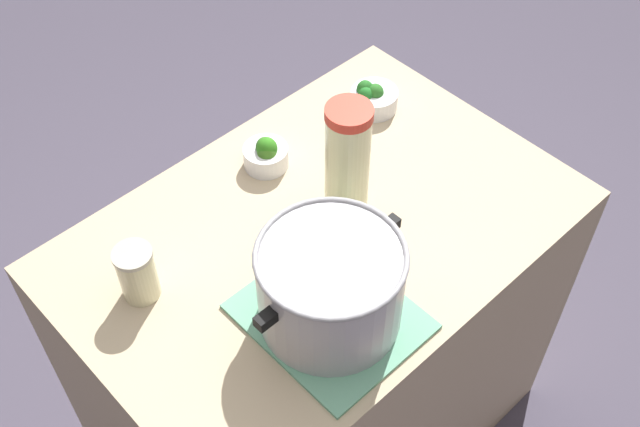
# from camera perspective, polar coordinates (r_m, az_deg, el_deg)

# --- Properties ---
(ground_plane) EXTENTS (8.00, 8.00, 0.00)m
(ground_plane) POSITION_cam_1_polar(r_m,az_deg,el_deg) (2.49, 0.00, -14.73)
(ground_plane) COLOR #4B4656
(counter_slab) EXTENTS (1.11, 0.75, 0.91)m
(counter_slab) POSITION_cam_1_polar(r_m,az_deg,el_deg) (2.09, 0.00, -9.16)
(counter_slab) COLOR tan
(counter_slab) RESTS_ON ground_plane
(dish_cloth) EXTENTS (0.29, 0.34, 0.01)m
(dish_cloth) POSITION_cam_1_polar(r_m,az_deg,el_deg) (1.58, 0.72, -7.40)
(dish_cloth) COLOR #6AAA89
(dish_cloth) RESTS_ON counter_slab
(cooking_pot) EXTENTS (0.36, 0.29, 0.20)m
(cooking_pot) POSITION_cam_1_polar(r_m,az_deg,el_deg) (1.50, 0.76, -5.16)
(cooking_pot) COLOR #B7B7BC
(cooking_pot) RESTS_ON dish_cloth
(lemonade_pitcher) EXTENTS (0.10, 0.10, 0.30)m
(lemonade_pitcher) POSITION_cam_1_polar(r_m,az_deg,el_deg) (1.65, 1.99, 3.66)
(lemonade_pitcher) COLOR beige
(lemonade_pitcher) RESTS_ON counter_slab
(mason_jar) EXTENTS (0.08, 0.08, 0.13)m
(mason_jar) POSITION_cam_1_polar(r_m,az_deg,el_deg) (1.61, -13.01, -4.20)
(mason_jar) COLOR beige
(mason_jar) RESTS_ON counter_slab
(broccoli_bowl_front) EXTENTS (0.11, 0.11, 0.08)m
(broccoli_bowl_front) POSITION_cam_1_polar(r_m,az_deg,el_deg) (1.83, -3.90, 4.29)
(broccoli_bowl_front) COLOR silver
(broccoli_bowl_front) RESTS_ON counter_slab
(broccoli_bowl_center) EXTENTS (0.12, 0.12, 0.08)m
(broccoli_bowl_center) POSITION_cam_1_polar(r_m,az_deg,el_deg) (1.99, 3.82, 8.31)
(broccoli_bowl_center) COLOR silver
(broccoli_bowl_center) RESTS_ON counter_slab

